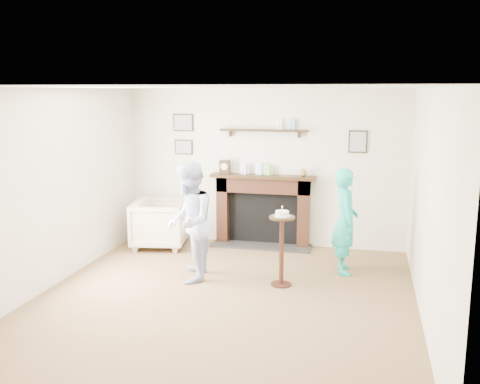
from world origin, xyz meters
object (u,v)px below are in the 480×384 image
object	(u,v)px
woman	(343,272)
armchair	(161,247)
man	(191,279)
pedestal_table	(282,237)

from	to	relation	value
woman	armchair	bearing A→B (deg)	69.04
man	armchair	bearing A→B (deg)	-157.51
armchair	woman	world-z (taller)	woman
woman	man	bearing A→B (deg)	101.15
pedestal_table	man	bearing A→B (deg)	-176.67
man	pedestal_table	distance (m)	1.37
armchair	pedestal_table	world-z (taller)	pedestal_table
woman	pedestal_table	world-z (taller)	pedestal_table
armchair	pedestal_table	size ratio (longest dim) A/B	0.80
armchair	man	world-z (taller)	man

